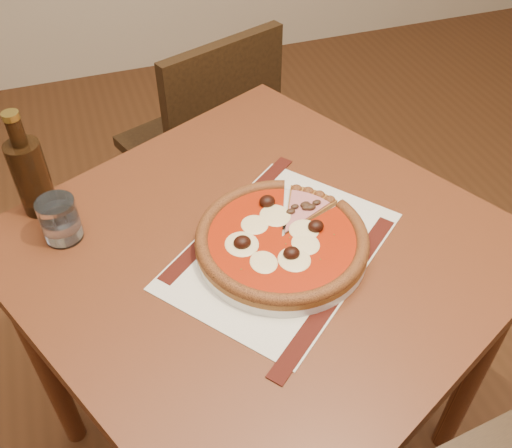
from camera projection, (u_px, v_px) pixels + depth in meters
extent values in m
cube|color=brown|center=(260.00, 251.00, 1.04)|extent=(1.06, 1.06, 0.04)
cylinder|color=brown|center=(476.00, 368.00, 1.30)|extent=(0.05, 0.05, 0.71)
cylinder|color=brown|center=(44.00, 361.00, 1.31)|extent=(0.05, 0.05, 0.71)
cylinder|color=brown|center=(261.00, 217.00, 1.66)|extent=(0.05, 0.05, 0.71)
cube|color=black|center=(195.00, 146.00, 1.85)|extent=(0.49, 0.49, 0.04)
cylinder|color=black|center=(210.00, 155.00, 2.16)|extent=(0.03, 0.03, 0.38)
cylinder|color=black|center=(134.00, 190.00, 2.01)|extent=(0.03, 0.03, 0.38)
cylinder|color=black|center=(266.00, 199.00, 1.98)|extent=(0.03, 0.03, 0.38)
cylinder|color=black|center=(187.00, 242.00, 1.82)|extent=(0.03, 0.03, 0.38)
cube|color=black|center=(225.00, 110.00, 1.60)|extent=(0.37, 0.17, 0.40)
cube|color=beige|center=(281.00, 250.00, 1.02)|extent=(0.50, 0.48, 0.00)
cylinder|color=white|center=(282.00, 246.00, 1.01)|extent=(0.30, 0.30, 0.02)
cylinder|color=#976324|center=(282.00, 240.00, 1.00)|extent=(0.31, 0.31, 0.01)
torus|color=#9C4E22|center=(282.00, 238.00, 1.00)|extent=(0.31, 0.31, 0.02)
cylinder|color=#9E1907|center=(282.00, 237.00, 1.00)|extent=(0.26, 0.26, 0.00)
ellipsoid|color=#F7E4A6|center=(276.00, 216.00, 1.03)|extent=(0.05, 0.04, 0.01)
ellipsoid|color=#F7E4A6|center=(243.00, 219.00, 1.02)|extent=(0.05, 0.04, 0.01)
ellipsoid|color=#F7E4A6|center=(254.00, 241.00, 0.98)|extent=(0.05, 0.04, 0.01)
ellipsoid|color=#F7E4A6|center=(261.00, 265.00, 0.94)|extent=(0.05, 0.04, 0.01)
ellipsoid|color=#F7E4A6|center=(293.00, 255.00, 0.96)|extent=(0.05, 0.04, 0.01)
ellipsoid|color=#F7E4A6|center=(326.00, 249.00, 0.97)|extent=(0.05, 0.04, 0.01)
ellipsoid|color=#F7E4A6|center=(308.00, 228.00, 1.01)|extent=(0.05, 0.04, 0.01)
ellipsoid|color=black|center=(272.00, 208.00, 1.03)|extent=(0.03, 0.03, 0.02)
ellipsoid|color=black|center=(232.00, 240.00, 0.96)|extent=(0.03, 0.03, 0.02)
ellipsoid|color=black|center=(294.00, 254.00, 0.94)|extent=(0.03, 0.03, 0.02)
ellipsoid|color=black|center=(330.00, 219.00, 1.00)|extent=(0.03, 0.03, 0.02)
ellipsoid|color=#3C2215|center=(302.00, 216.00, 1.03)|extent=(0.02, 0.01, 0.01)
ellipsoid|color=#3C2215|center=(313.00, 204.00, 1.05)|extent=(0.02, 0.01, 0.01)
ellipsoid|color=#3C2215|center=(299.00, 215.00, 1.03)|extent=(0.02, 0.01, 0.01)
ellipsoid|color=#3C2215|center=(306.00, 201.00, 1.06)|extent=(0.02, 0.01, 0.01)
ellipsoid|color=#3C2215|center=(295.00, 213.00, 1.03)|extent=(0.02, 0.01, 0.01)
ellipsoid|color=#3C2215|center=(299.00, 199.00, 1.06)|extent=(0.02, 0.01, 0.01)
ellipsoid|color=#3C2215|center=(291.00, 212.00, 1.03)|extent=(0.02, 0.01, 0.01)
cylinder|color=white|center=(60.00, 220.00, 1.01)|extent=(0.09, 0.09, 0.08)
cylinder|color=#351E0D|center=(32.00, 178.00, 1.05)|extent=(0.06, 0.06, 0.15)
cylinder|color=#351E0D|center=(17.00, 134.00, 0.98)|extent=(0.03, 0.03, 0.06)
cylinder|color=olive|center=(10.00, 116.00, 0.96)|extent=(0.03, 0.03, 0.01)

